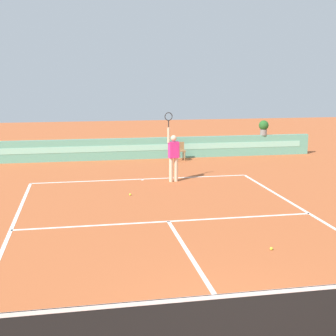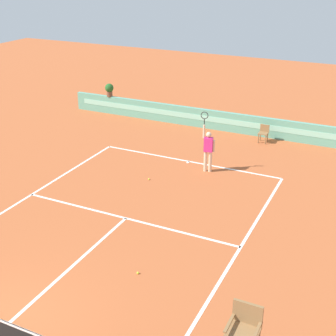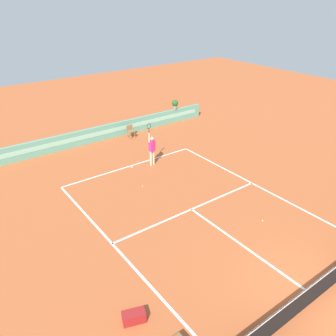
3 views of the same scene
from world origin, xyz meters
The scene contains 10 objects.
ground_plane centered at (0.00, 6.00, 0.00)m, with size 60.00×60.00×0.00m, color #B2562D.
court_lines centered at (0.00, 6.72, 0.00)m, with size 8.32×11.94×0.01m.
net centered at (0.00, 0.00, 0.51)m, with size 8.92×0.10×1.00m.
back_wall_barrier centered at (0.00, 16.39, 0.50)m, with size 18.00×0.21×1.00m.
ball_kid_chair centered at (2.29, 15.66, 0.48)m, with size 0.44×0.44×0.85m.
gear_bag centered at (-5.28, 2.80, 0.18)m, with size 0.70×0.36×0.36m, color maroon.
tennis_player centered at (1.10, 11.27, 1.05)m, with size 0.61×0.29×2.58m.
tennis_ball_near_baseline centered at (1.89, 3.84, 0.03)m, with size 0.07×0.07×0.07m, color #CCE033.
tennis_ball_mid_court centered at (-0.71, 9.46, 0.03)m, with size 0.07×0.07×0.07m, color #CCE033.
potted_plant_far_right centered at (6.65, 16.39, 1.41)m, with size 0.48×0.48×0.72m.
Camera 3 is at (-8.69, -3.58, 8.92)m, focal length 36.69 mm.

